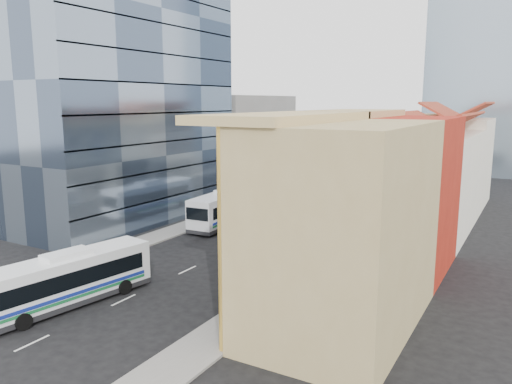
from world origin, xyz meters
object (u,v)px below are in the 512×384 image
Objects in this scene: office_tower at (121,84)px; bus_left_far at (227,206)px; bus_left_near at (68,278)px; bus_right at (292,238)px; shophouse_tan at (345,226)px; sedan_left at (8,297)px.

bus_left_far is at bearing 16.28° from office_tower.
bus_left_near is 1.21× the size of bus_right.
sedan_left is at bearing -156.02° from shophouse_tan.
bus_left_near is 3.98m from sedan_left.
shophouse_tan is 35.19m from office_tower.
bus_left_near is 0.93× the size of bus_left_far.
shophouse_tan is 21.98m from sedan_left.
bus_left_near is at bearing -159.08° from shophouse_tan.
sedan_left is at bearing -63.11° from office_tower.
bus_left_far is 1.30× the size of bus_right.
shophouse_tan reaches higher than bus_left_near.
bus_right is 22.24m from sedan_left.
shophouse_tan is 3.28× the size of sedan_left.
office_tower reaches higher than bus_right.
bus_left_far is (-3.00, 23.67, 0.14)m from bus_left_near.
bus_left_near is 18.74m from bus_right.
bus_left_far is (11.50, 3.36, -13.03)m from office_tower.
bus_left_near reaches higher than bus_right.
bus_right is at bearing -35.23° from bus_left_far.
office_tower is at bearing 95.81° from sedan_left.
office_tower is at bearing -167.53° from bus_left_far.
office_tower is 2.63× the size of bus_left_near.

